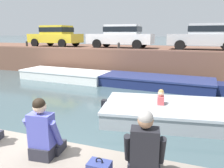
{
  "coord_description": "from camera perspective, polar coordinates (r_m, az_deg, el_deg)",
  "views": [
    {
      "loc": [
        2.51,
        -3.08,
        2.71
      ],
      "look_at": [
        0.22,
        3.33,
        1.12
      ],
      "focal_mm": 35.0,
      "sensor_mm": 36.0,
      "label": 1
    }
  ],
  "objects": [
    {
      "name": "person_seated_middle",
      "position": [
        3.02,
        8.45,
        -17.17
      ],
      "size": [
        0.57,
        0.58,
        0.96
      ],
      "color": "#282833",
      "rests_on": "near_quay"
    },
    {
      "name": "car_left_inner_white",
      "position": [
        15.03,
        2.46,
        12.58
      ],
      "size": [
        4.36,
        1.97,
        1.54
      ],
      "color": "white",
      "rests_on": "far_quay_wall"
    },
    {
      "name": "mooring_bollard_mid",
      "position": [
        13.51,
        1.76,
        9.95
      ],
      "size": [
        0.15,
        0.15,
        0.45
      ],
      "color": "#2D2B28",
      "rests_on": "far_quay_wall"
    },
    {
      "name": "far_wall_coping",
      "position": [
        12.98,
        8.53,
        8.8
      ],
      "size": [
        60.0,
        0.24,
        0.08
      ],
      "primitive_type": "cube",
      "color": "brown",
      "rests_on": "far_quay_wall"
    },
    {
      "name": "car_leftmost_yellow",
      "position": [
        17.25,
        -14.43,
        12.26
      ],
      "size": [
        3.93,
        2.1,
        1.54
      ],
      "color": "yellow",
      "rests_on": "far_quay_wall"
    },
    {
      "name": "motorboat_passing",
      "position": [
        7.42,
        23.7,
        -7.31
      ],
      "size": [
        7.18,
        3.23,
        1.0
      ],
      "color": "#93999E",
      "rests_on": "ground"
    },
    {
      "name": "person_seated_right",
      "position": [
        3.61,
        -17.49,
        -12.37
      ],
      "size": [
        0.56,
        0.56,
        0.96
      ],
      "color": "#282833",
      "rests_on": "near_quay"
    },
    {
      "name": "far_quay_wall",
      "position": [
        15.89,
        10.47,
        6.23
      ],
      "size": [
        60.0,
        6.0,
        1.72
      ],
      "primitive_type": "cube",
      "color": "brown",
      "rests_on": "ground"
    },
    {
      "name": "car_centre_silver",
      "position": [
        14.37,
        23.19,
        11.54
      ],
      "size": [
        4.19,
        2.05,
        1.54
      ],
      "color": "#B7BABC",
      "rests_on": "far_quay_wall"
    },
    {
      "name": "boat_moored_west_white",
      "position": [
        13.21,
        -11.34,
        2.25
      ],
      "size": [
        6.4,
        2.23,
        0.55
      ],
      "color": "white",
      "rests_on": "ground"
    },
    {
      "name": "mooring_bollard_west",
      "position": [
        16.95,
        -21.38,
        9.72
      ],
      "size": [
        0.15,
        0.15,
        0.45
      ],
      "color": "#2D2B28",
      "rests_on": "far_quay_wall"
    },
    {
      "name": "ground_plane",
      "position": [
        8.66,
        1.78,
        -5.11
      ],
      "size": [
        400.0,
        400.0,
        0.0
      ],
      "primitive_type": "plane",
      "color": "#3D5156"
    },
    {
      "name": "boat_moored_central_navy",
      "position": [
        11.34,
        12.65,
        0.4
      ],
      "size": [
        6.86,
        2.33,
        0.55
      ],
      "color": "navy",
      "rests_on": "ground"
    },
    {
      "name": "bottle_drink",
      "position": [
        3.83,
        -19.21,
        -15.53
      ],
      "size": [
        0.06,
        0.06,
        0.2
      ],
      "color": "#3F8CCC",
      "rests_on": "near_quay"
    }
  ]
}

